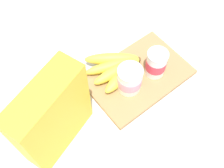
{
  "coord_description": "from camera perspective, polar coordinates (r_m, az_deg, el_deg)",
  "views": [
    {
      "loc": [
        0.35,
        0.31,
        0.73
      ],
      "look_at": [
        0.1,
        0.0,
        0.07
      ],
      "focal_mm": 43.77,
      "sensor_mm": 36.0,
      "label": 1
    }
  ],
  "objects": [
    {
      "name": "cereal_box",
      "position": [
        0.67,
        -12.28,
        -6.8
      ],
      "size": [
        0.22,
        0.13,
        0.25
      ],
      "primitive_type": "cube",
      "rotation": [
        0.0,
        0.0,
        0.33
      ],
      "color": "yellow",
      "rests_on": "ground_plane"
    },
    {
      "name": "yogurt_cup_back",
      "position": [
        0.79,
        3.69,
        1.01
      ],
      "size": [
        0.07,
        0.07,
        0.09
      ],
      "color": "white",
      "rests_on": "cutting_board"
    },
    {
      "name": "ground_plane",
      "position": [
        0.86,
        5.38,
        1.41
      ],
      "size": [
        2.4,
        2.4,
        0.0
      ],
      "primitive_type": "plane",
      "color": "silver"
    },
    {
      "name": "cutting_board",
      "position": [
        0.85,
        5.42,
        1.68
      ],
      "size": [
        0.31,
        0.21,
        0.02
      ],
      "primitive_type": "cube",
      "color": "#A37A4C",
      "rests_on": "ground_plane"
    },
    {
      "name": "yogurt_cup_front",
      "position": [
        0.82,
        9.19,
        4.31
      ],
      "size": [
        0.06,
        0.06,
        0.09
      ],
      "color": "white",
      "rests_on": "cutting_board"
    },
    {
      "name": "banana_bunch",
      "position": [
        0.84,
        0.84,
        3.51
      ],
      "size": [
        0.18,
        0.17,
        0.04
      ],
      "color": "yellow",
      "rests_on": "cutting_board"
    }
  ]
}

